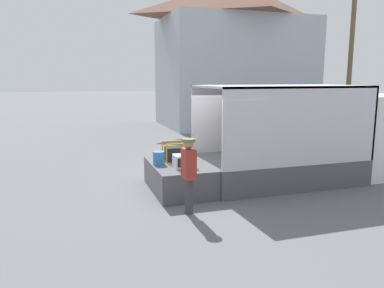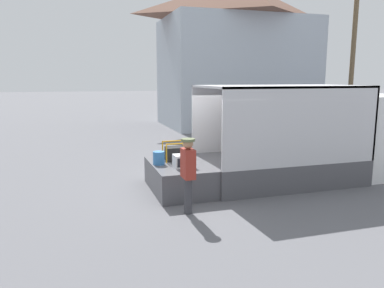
% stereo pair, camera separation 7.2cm
% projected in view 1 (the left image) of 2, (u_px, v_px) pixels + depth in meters
% --- Properties ---
extents(ground_plane, '(160.00, 160.00, 0.00)m').
position_uv_depth(ground_plane, '(205.00, 188.00, 10.39)').
color(ground_plane, slate).
extents(box_truck, '(6.82, 2.49, 2.81)m').
position_uv_depth(box_truck, '(333.00, 144.00, 11.45)').
color(box_truck, white).
rests_on(box_truck, ground).
extents(tailgate_deck, '(1.48, 2.37, 0.75)m').
position_uv_depth(tailgate_deck, '(179.00, 177.00, 10.10)').
color(tailgate_deck, '#4C4C51').
rests_on(tailgate_deck, ground).
extents(microwave, '(0.53, 0.40, 0.33)m').
position_uv_depth(microwave, '(184.00, 161.00, 9.59)').
color(microwave, white).
rests_on(microwave, tailgate_deck).
extents(portable_generator, '(0.64, 0.51, 0.53)m').
position_uv_depth(portable_generator, '(176.00, 153.00, 10.39)').
color(portable_generator, black).
rests_on(portable_generator, tailgate_deck).
extents(orange_bucket, '(0.31, 0.31, 0.35)m').
position_uv_depth(orange_bucket, '(159.00, 158.00, 9.89)').
color(orange_bucket, '#3370B2').
rests_on(orange_bucket, tailgate_deck).
extents(worker_person, '(0.31, 0.44, 1.71)m').
position_uv_depth(worker_person, '(189.00, 168.00, 8.25)').
color(worker_person, '#38383D').
rests_on(worker_person, ground).
extents(house_backdrop, '(9.47, 6.45, 8.98)m').
position_uv_depth(house_backdrop, '(234.00, 53.00, 23.79)').
color(house_backdrop, '#A8B2BC').
rests_on(house_backdrop, ground).
extents(utility_pole, '(1.80, 0.28, 8.32)m').
position_uv_depth(utility_pole, '(351.00, 56.00, 22.15)').
color(utility_pole, brown).
rests_on(utility_pole, ground).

